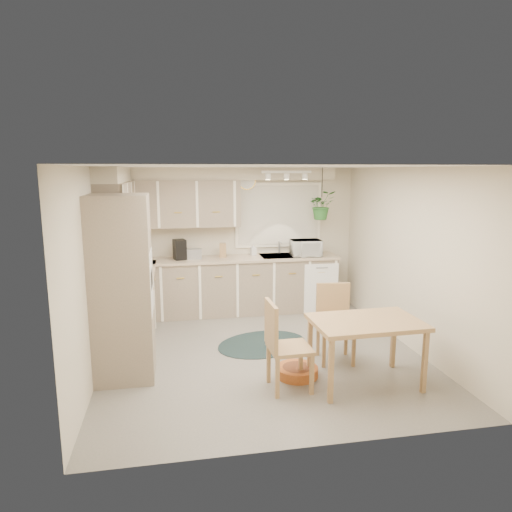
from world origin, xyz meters
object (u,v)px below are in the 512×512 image
microwave (306,246)px  pet_bed (297,372)px  braided_rug (262,344)px  dining_table (365,352)px  chair_back (336,324)px  chair_left (290,346)px

microwave → pet_bed: bearing=-105.6°
braided_rug → microwave: microwave is taller
dining_table → chair_back: 0.67m
pet_bed → chair_back: bearing=30.2°
dining_table → pet_bed: 0.82m
dining_table → chair_left: bearing=177.2°
chair_back → dining_table: bearing=105.7°
dining_table → braided_rug: bearing=123.4°
chair_back → pet_bed: 0.80m
chair_back → microwave: bearing=-89.3°
chair_back → braided_rug: bearing=-34.9°
dining_table → microwave: microwave is taller
dining_table → pet_bed: dining_table is taller
dining_table → chair_left: size_ratio=1.19×
chair_back → pet_bed: chair_back is taller
braided_rug → microwave: size_ratio=2.59×
chair_left → braided_rug: (-0.04, 1.31, -0.49)m
dining_table → chair_left: (-0.85, 0.04, 0.12)m
dining_table → chair_back: chair_back is taller
dining_table → chair_back: bearing=98.9°
chair_back → microwave: (0.22, 2.10, 0.63)m
braided_rug → dining_table: bearing=-56.6°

